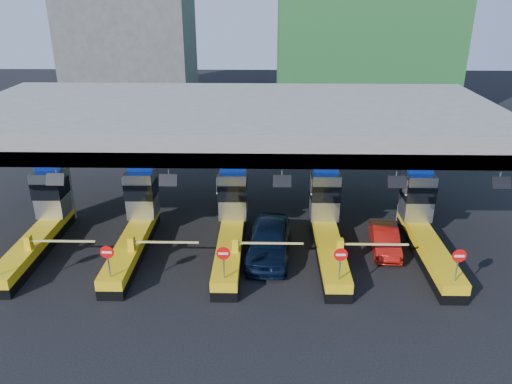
{
  "coord_description": "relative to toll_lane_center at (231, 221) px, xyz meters",
  "views": [
    {
      "loc": [
        1.79,
        -23.22,
        12.83
      ],
      "look_at": [
        1.3,
        0.0,
        3.18
      ],
      "focal_mm": 35.0,
      "sensor_mm": 36.0,
      "label": 1
    }
  ],
  "objects": [
    {
      "name": "van",
      "position": [
        1.98,
        -1.2,
        -0.5
      ],
      "size": [
        2.56,
        5.41,
        1.79
      ],
      "primitive_type": "imported",
      "rotation": [
        0.0,
        0.0,
        -0.09
      ],
      "color": "black",
      "rests_on": "ground"
    },
    {
      "name": "toll_lane_left",
      "position": [
        -5.0,
        0.0,
        0.0
      ],
      "size": [
        4.43,
        8.0,
        4.16
      ],
      "color": "black",
      "rests_on": "ground"
    },
    {
      "name": "toll_canopy",
      "position": [
        -0.0,
        2.59,
        4.74
      ],
      "size": [
        28.0,
        12.09,
        7.0
      ],
      "color": "slate",
      "rests_on": "ground"
    },
    {
      "name": "ground",
      "position": [
        -0.0,
        -0.28,
        -1.4
      ],
      "size": [
        120.0,
        120.0,
        0.0
      ],
      "primitive_type": "plane",
      "color": "black",
      "rests_on": "ground"
    },
    {
      "name": "red_car",
      "position": [
        7.99,
        -0.47,
        -0.78
      ],
      "size": [
        1.63,
        3.85,
        1.24
      ],
      "primitive_type": "imported",
      "rotation": [
        0.0,
        0.0,
        -0.09
      ],
      "color": "#A9130D",
      "rests_on": "ground"
    },
    {
      "name": "toll_lane_far_left",
      "position": [
        -10.0,
        0.0,
        0.0
      ],
      "size": [
        4.43,
        8.0,
        4.16
      ],
      "color": "black",
      "rests_on": "ground"
    },
    {
      "name": "toll_lane_right",
      "position": [
        5.0,
        0.0,
        0.0
      ],
      "size": [
        4.43,
        8.0,
        4.16
      ],
      "color": "black",
      "rests_on": "ground"
    },
    {
      "name": "toll_lane_center",
      "position": [
        0.0,
        0.0,
        0.0
      ],
      "size": [
        4.43,
        8.0,
        4.16
      ],
      "color": "black",
      "rests_on": "ground"
    },
    {
      "name": "toll_lane_far_right",
      "position": [
        10.0,
        0.0,
        0.0
      ],
      "size": [
        4.43,
        8.0,
        4.16
      ],
      "color": "black",
      "rests_on": "ground"
    },
    {
      "name": "bg_building_concrete",
      "position": [
        -14.0,
        35.72,
        7.6
      ],
      "size": [
        14.0,
        10.0,
        18.0
      ],
      "primitive_type": "cube",
      "color": "#4C4C49",
      "rests_on": "ground"
    }
  ]
}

